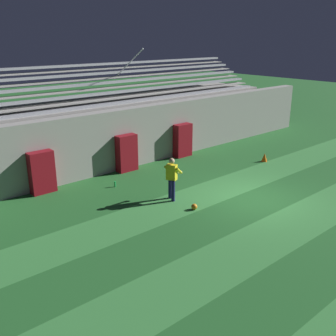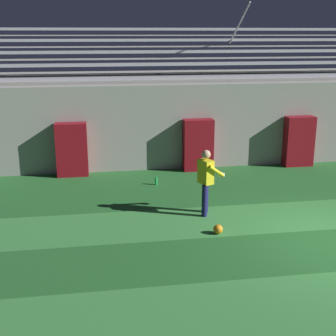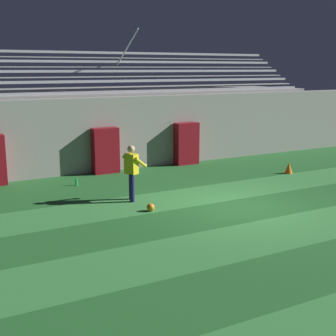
# 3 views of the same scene
# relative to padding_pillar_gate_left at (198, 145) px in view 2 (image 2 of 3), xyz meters

# --- Properties ---
(ground_plane) EXTENTS (80.00, 80.00, 0.00)m
(ground_plane) POSITION_rel_padding_pillar_gate_left_xyz_m (1.76, -5.95, -0.85)
(ground_plane) COLOR #236028
(turf_stripe_far) EXTENTS (28.00, 1.89, 0.01)m
(turf_stripe_far) POSITION_rel_padding_pillar_gate_left_xyz_m (1.76, -4.38, -0.85)
(turf_stripe_far) COLOR #38843D
(turf_stripe_far) RESTS_ON ground
(back_wall) EXTENTS (24.00, 0.60, 2.80)m
(back_wall) POSITION_rel_padding_pillar_gate_left_xyz_m (1.76, 0.55, 0.55)
(back_wall) COLOR #999691
(back_wall) RESTS_ON ground
(padding_pillar_gate_left) EXTENTS (0.98, 0.44, 1.71)m
(padding_pillar_gate_left) POSITION_rel_padding_pillar_gate_left_xyz_m (0.00, 0.00, 0.00)
(padding_pillar_gate_left) COLOR maroon
(padding_pillar_gate_left) RESTS_ON ground
(padding_pillar_gate_right) EXTENTS (0.98, 0.44, 1.71)m
(padding_pillar_gate_right) POSITION_rel_padding_pillar_gate_left_xyz_m (3.52, 0.00, 0.00)
(padding_pillar_gate_right) COLOR maroon
(padding_pillar_gate_right) RESTS_ON ground
(padding_pillar_far_left) EXTENTS (0.98, 0.44, 1.71)m
(padding_pillar_far_left) POSITION_rel_padding_pillar_gate_left_xyz_m (-4.09, 0.00, 0.00)
(padding_pillar_far_left) COLOR maroon
(padding_pillar_far_left) RESTS_ON ground
(bleacher_stand) EXTENTS (18.00, 4.05, 5.43)m
(bleacher_stand) POSITION_rel_padding_pillar_gate_left_xyz_m (1.76, 2.89, 0.65)
(bleacher_stand) COLOR #999691
(bleacher_stand) RESTS_ON ground
(goalkeeper) EXTENTS (0.67, 0.71, 1.67)m
(goalkeeper) POSITION_rel_padding_pillar_gate_left_xyz_m (-0.67, -3.91, 0.10)
(goalkeeper) COLOR #19194C
(goalkeeper) RESTS_ON ground
(soccer_ball) EXTENTS (0.22, 0.22, 0.22)m
(soccer_ball) POSITION_rel_padding_pillar_gate_left_xyz_m (-0.67, -5.14, -0.74)
(soccer_ball) COLOR orange
(soccer_ball) RESTS_ON ground
(water_bottle) EXTENTS (0.07, 0.07, 0.24)m
(water_bottle) POSITION_rel_padding_pillar_gate_left_xyz_m (-1.58, -1.37, -0.73)
(water_bottle) COLOR green
(water_bottle) RESTS_ON ground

